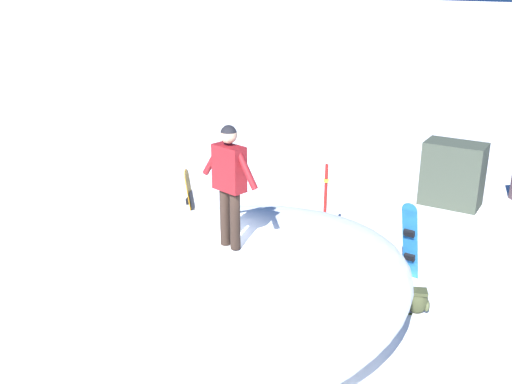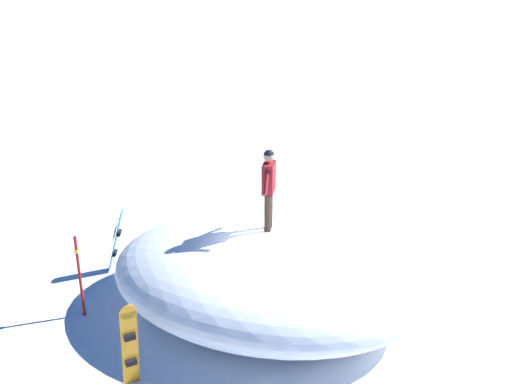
{
  "view_description": "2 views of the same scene",
  "coord_description": "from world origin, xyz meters",
  "px_view_note": "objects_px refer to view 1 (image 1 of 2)",
  "views": [
    {
      "loc": [
        -5.7,
        5.15,
        5.26
      ],
      "look_at": [
        -0.86,
        -0.9,
        2.42
      ],
      "focal_mm": 41.92,
      "sensor_mm": 36.0,
      "label": 1
    },
    {
      "loc": [
        10.1,
        0.16,
        6.91
      ],
      "look_at": [
        -0.84,
        -0.72,
        2.51
      ],
      "focal_mm": 41.08,
      "sensor_mm": 36.0,
      "label": 2
    }
  ],
  "objects_px": {
    "snowboarder_standing": "(229,176)",
    "snowboard_primary_upright": "(410,240)",
    "snowboard_secondary_upright": "(192,209)",
    "trail_marker_pole": "(325,206)",
    "backpack_near": "(418,301)"
  },
  "relations": [
    {
      "from": "backpack_near",
      "to": "trail_marker_pole",
      "type": "height_order",
      "value": "trail_marker_pole"
    },
    {
      "from": "snowboard_secondary_upright",
      "to": "trail_marker_pole",
      "type": "relative_size",
      "value": 0.94
    },
    {
      "from": "snowboarder_standing",
      "to": "trail_marker_pole",
      "type": "bearing_deg",
      "value": -77.63
    },
    {
      "from": "snowboard_secondary_upright",
      "to": "snowboarder_standing",
      "type": "bearing_deg",
      "value": 143.38
    },
    {
      "from": "snowboarder_standing",
      "to": "trail_marker_pole",
      "type": "relative_size",
      "value": 0.94
    },
    {
      "from": "snowboard_secondary_upright",
      "to": "trail_marker_pole",
      "type": "bearing_deg",
      "value": -141.95
    },
    {
      "from": "snowboard_secondary_upright",
      "to": "snowboard_primary_upright",
      "type": "bearing_deg",
      "value": -159.87
    },
    {
      "from": "snowboarder_standing",
      "to": "snowboard_primary_upright",
      "type": "height_order",
      "value": "snowboarder_standing"
    },
    {
      "from": "backpack_near",
      "to": "snowboarder_standing",
      "type": "bearing_deg",
      "value": 58.62
    },
    {
      "from": "snowboard_primary_upright",
      "to": "snowboarder_standing",
      "type": "bearing_deg",
      "value": 73.63
    },
    {
      "from": "snowboarder_standing",
      "to": "backpack_near",
      "type": "bearing_deg",
      "value": -121.38
    },
    {
      "from": "snowboard_secondary_upright",
      "to": "backpack_near",
      "type": "distance_m",
      "value": 4.64
    },
    {
      "from": "snowboarder_standing",
      "to": "trail_marker_pole",
      "type": "height_order",
      "value": "snowboarder_standing"
    },
    {
      "from": "snowboarder_standing",
      "to": "snowboard_primary_upright",
      "type": "bearing_deg",
      "value": -106.37
    },
    {
      "from": "snowboard_primary_upright",
      "to": "trail_marker_pole",
      "type": "distance_m",
      "value": 1.9
    }
  ]
}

